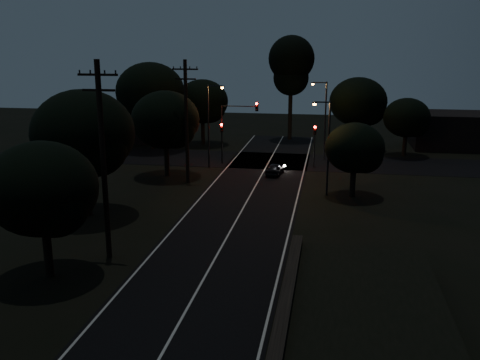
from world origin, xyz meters
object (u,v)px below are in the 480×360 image
(utility_pole_far, at_px, (186,120))
(streetlight_b, at_px, (324,115))
(signal_mast, at_px, (238,121))
(streetlight_a, at_px, (210,120))
(signal_right, at_px, (315,138))
(tall_pine, at_px, (291,65))
(signal_left, at_px, (222,136))
(streetlight_c, at_px, (327,141))
(car, at_px, (275,169))
(utility_pole_mid, at_px, (103,158))

(utility_pole_far, bearing_deg, streetlight_b, 46.70)
(signal_mast, relative_size, streetlight_a, 0.78)
(signal_right, bearing_deg, signal_mast, 179.97)
(tall_pine, bearing_deg, signal_left, -110.46)
(utility_pole_far, bearing_deg, streetlight_a, 83.41)
(signal_mast, bearing_deg, utility_pole_far, -111.11)
(streetlight_c, relative_size, car, 2.34)
(utility_pole_mid, distance_m, streetlight_b, 31.15)
(signal_left, distance_m, streetlight_b, 10.84)
(tall_pine, relative_size, streetlight_c, 1.70)
(signal_mast, bearing_deg, utility_pole_mid, -97.04)
(car, bearing_deg, signal_mast, -36.83)
(signal_left, xyz_separation_m, signal_mast, (1.69, 0.00, 1.50))
(utility_pole_mid, xyz_separation_m, car, (7.18, 21.09, -5.19))
(tall_pine, relative_size, car, 3.98)
(signal_left, relative_size, signal_right, 1.00)
(tall_pine, xyz_separation_m, signal_mast, (-3.91, -15.01, -4.86))
(utility_pole_far, relative_size, signal_left, 2.56)
(utility_pole_mid, bearing_deg, streetlight_b, 68.70)
(streetlight_a, height_order, streetlight_c, streetlight_a)
(utility_pole_far, height_order, signal_right, utility_pole_far)
(utility_pole_mid, xyz_separation_m, streetlight_b, (11.31, 29.00, -1.10))
(utility_pole_far, xyz_separation_m, car, (7.18, 4.09, -4.94))
(tall_pine, relative_size, streetlight_b, 1.60)
(signal_left, bearing_deg, utility_pole_far, -99.94)
(streetlight_b, bearing_deg, tall_pine, 111.38)
(signal_left, bearing_deg, signal_right, 0.00)
(signal_left, distance_m, streetlight_a, 2.77)
(streetlight_a, xyz_separation_m, streetlight_b, (10.61, 6.00, 0.00))
(utility_pole_mid, distance_m, signal_mast, 25.22)
(utility_pole_far, bearing_deg, tall_pine, 73.07)
(signal_left, height_order, streetlight_c, streetlight_c)
(streetlight_c, bearing_deg, streetlight_b, 92.14)
(signal_left, bearing_deg, tall_pine, 69.54)
(utility_pole_mid, height_order, streetlight_b, utility_pole_mid)
(tall_pine, bearing_deg, streetlight_c, -79.07)
(tall_pine, bearing_deg, car, -89.47)
(streetlight_a, bearing_deg, signal_right, 11.34)
(utility_pole_far, xyz_separation_m, tall_pine, (7.00, 23.00, 3.71))
(utility_pole_far, bearing_deg, signal_mast, 68.89)
(utility_pole_far, xyz_separation_m, signal_right, (10.60, 7.99, -2.65))
(utility_pole_far, height_order, tall_pine, tall_pine)
(utility_pole_far, relative_size, signal_mast, 1.68)
(signal_left, bearing_deg, streetlight_b, 22.05)
(signal_mast, xyz_separation_m, streetlight_a, (-2.39, -1.99, 0.30))
(tall_pine, height_order, signal_mast, tall_pine)
(signal_left, height_order, streetlight_a, streetlight_a)
(tall_pine, xyz_separation_m, streetlight_b, (4.31, -11.00, -4.56))
(streetlight_c, bearing_deg, signal_right, 97.02)
(utility_pole_mid, height_order, tall_pine, tall_pine)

